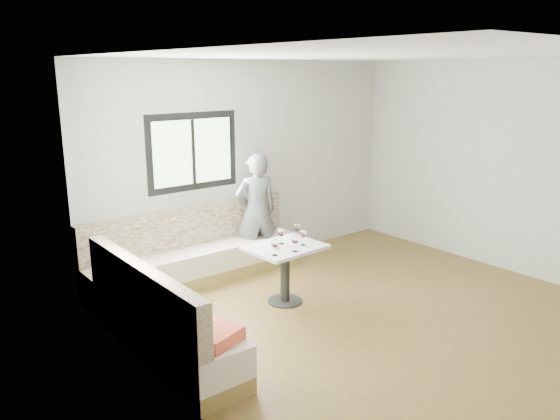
% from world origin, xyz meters
% --- Properties ---
extents(room, '(5.01, 5.01, 2.81)m').
position_xyz_m(room, '(-0.08, 0.08, 1.41)').
color(room, brown).
rests_on(room, ground).
extents(banquette, '(2.90, 2.80, 0.95)m').
position_xyz_m(banquette, '(-1.59, 1.62, 0.33)').
color(banquette, olive).
rests_on(banquette, ground).
extents(table, '(0.88, 0.70, 0.69)m').
position_xyz_m(table, '(-0.57, 1.03, 0.52)').
color(table, black).
rests_on(table, ground).
extents(person, '(0.66, 0.52, 1.59)m').
position_xyz_m(person, '(-0.13, 2.20, 0.80)').
color(person, '#5A6063').
rests_on(person, ground).
extents(olive_ramekin, '(0.10, 0.10, 0.04)m').
position_xyz_m(olive_ramekin, '(-0.72, 1.03, 0.71)').
color(olive_ramekin, white).
rests_on(olive_ramekin, table).
extents(wine_glass_a, '(0.09, 0.09, 0.19)m').
position_xyz_m(wine_glass_a, '(-0.86, 0.84, 0.83)').
color(wine_glass_a, white).
rests_on(wine_glass_a, table).
extents(wine_glass_b, '(0.09, 0.09, 0.19)m').
position_xyz_m(wine_glass_b, '(-0.60, 0.81, 0.83)').
color(wine_glass_b, white).
rests_on(wine_glass_b, table).
extents(wine_glass_c, '(0.09, 0.09, 0.19)m').
position_xyz_m(wine_glass_c, '(-0.38, 0.93, 0.83)').
color(wine_glass_c, white).
rests_on(wine_glass_c, table).
extents(wine_glass_d, '(0.09, 0.09, 0.19)m').
position_xyz_m(wine_glass_d, '(-0.55, 1.12, 0.83)').
color(wine_glass_d, white).
rests_on(wine_glass_d, table).
extents(wine_glass_e, '(0.09, 0.09, 0.19)m').
position_xyz_m(wine_glass_e, '(-0.27, 1.16, 0.83)').
color(wine_glass_e, white).
rests_on(wine_glass_e, table).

